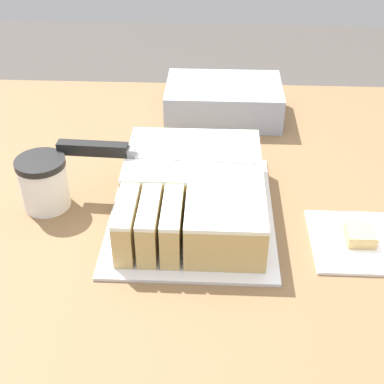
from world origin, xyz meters
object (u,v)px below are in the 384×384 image
at_px(cake_board, 192,212).
at_px(brownie, 360,235).
at_px(knife, 111,150).
at_px(storage_box, 223,101).
at_px(cake, 194,191).
at_px(coffee_cup, 44,183).

relative_size(cake_board, brownie, 7.63).
distance_m(cake_board, knife, 0.18).
bearing_deg(knife, storage_box, 61.43).
bearing_deg(knife, brownie, -12.81).
distance_m(cake, coffee_cup, 0.27).
relative_size(knife, coffee_cup, 3.64).
xyz_separation_m(cake_board, brownie, (0.28, -0.07, 0.01)).
relative_size(cake_board, coffee_cup, 3.65).
bearing_deg(coffee_cup, brownie, -8.50).
xyz_separation_m(cake_board, coffee_cup, (-0.27, 0.01, 0.05)).
bearing_deg(cake_board, cake, 52.84).
relative_size(coffee_cup, storage_box, 0.37).
height_order(cake_board, brownie, brownie).
bearing_deg(coffee_cup, knife, 17.75).
height_order(knife, coffee_cup, knife).
bearing_deg(brownie, knife, 164.39).
bearing_deg(cake_board, knife, 160.89).
bearing_deg(cake_board, brownie, -13.74).
height_order(knife, brownie, knife).
height_order(cake, brownie, cake).
xyz_separation_m(knife, storage_box, (0.20, 0.33, -0.06)).
distance_m(knife, coffee_cup, 0.13).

